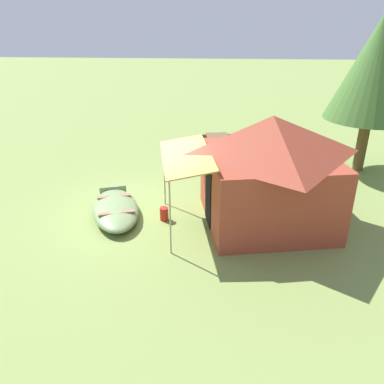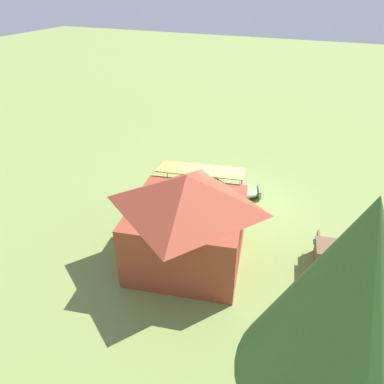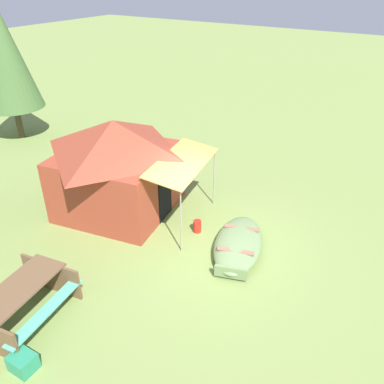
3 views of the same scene
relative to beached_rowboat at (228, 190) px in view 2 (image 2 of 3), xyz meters
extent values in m
plane|color=olive|center=(-0.24, 0.85, -0.20)|extent=(80.00, 80.00, 0.00)
ellipsoid|color=#6D8755|center=(0.01, 0.00, -0.01)|extent=(2.69, 1.86, 0.38)
ellipsoid|color=#262F1D|center=(0.01, 0.00, 0.02)|extent=(2.46, 1.66, 0.14)
cube|color=#8B604B|center=(0.48, 0.15, 0.14)|extent=(0.40, 0.88, 0.04)
cube|color=#8B604B|center=(-0.45, -0.15, 0.14)|extent=(0.40, 0.88, 0.04)
cube|color=#6D8755|center=(-1.06, -0.34, 0.01)|extent=(0.30, 0.73, 0.29)
cube|color=#9A3D29|center=(-0.02, 3.84, 0.70)|extent=(3.41, 3.39, 1.79)
pyramid|color=#9A3D29|center=(-0.02, 3.84, 2.05)|extent=(3.69, 3.66, 0.91)
cube|color=black|center=(0.25, 2.41, 0.55)|extent=(0.75, 0.17, 1.43)
cube|color=gold|center=(0.35, 1.88, 1.64)|extent=(2.79, 1.56, 0.20)
cylinder|color=gray|center=(1.64, 1.65, 0.65)|extent=(0.04, 0.04, 1.70)
cylinder|color=gray|center=(-0.77, 1.19, 0.65)|extent=(0.04, 0.04, 1.70)
cube|color=brown|center=(-4.30, 2.67, 0.58)|extent=(2.05, 1.09, 0.04)
cube|color=#56B298|center=(-4.20, 2.06, 0.23)|extent=(1.96, 0.56, 0.04)
cube|color=#56B298|center=(-4.39, 3.28, 0.23)|extent=(1.96, 0.56, 0.04)
cube|color=brown|center=(-3.43, 2.81, 0.18)|extent=(0.30, 1.49, 0.76)
cube|color=#298961|center=(-5.08, 1.68, -0.03)|extent=(0.39, 0.46, 0.33)
cylinder|color=red|center=(0.14, 1.29, -0.03)|extent=(0.23, 0.23, 0.34)
cone|color=#406C2E|center=(-3.83, 7.34, 3.16)|extent=(2.76, 2.76, 3.21)
camera|label=1|loc=(8.76, 2.62, 4.57)|focal=36.13mm
camera|label=2|loc=(-3.27, 11.22, 6.80)|focal=34.43mm
camera|label=3|loc=(-7.35, -3.29, 6.04)|focal=37.18mm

